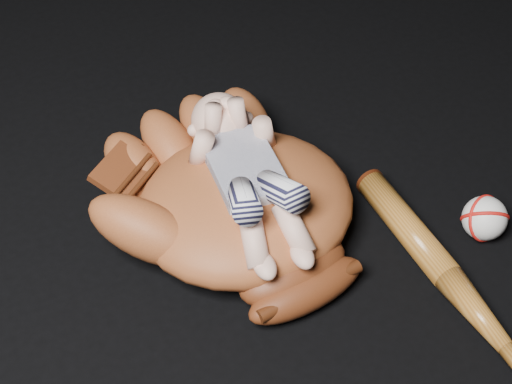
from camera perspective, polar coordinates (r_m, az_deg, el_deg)
baseball_glove at (r=1.20m, az=-0.81°, el=-0.38°), size 0.47×0.52×0.15m
newborn_baby at (r=1.15m, az=-0.40°, el=1.10°), size 0.20×0.36×0.14m
baseball_bat at (r=1.18m, az=14.61°, el=-7.02°), size 0.06×0.50×0.05m
baseball at (r=1.27m, az=16.29°, el=-1.84°), size 0.08×0.08×0.07m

